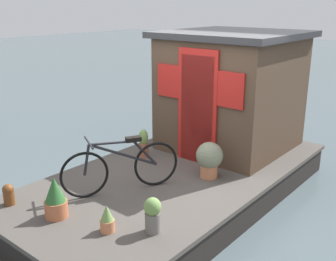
# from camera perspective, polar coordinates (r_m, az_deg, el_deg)

# --- Properties ---
(ground_plane) EXTENTS (60.00, 60.00, 0.00)m
(ground_plane) POSITION_cam_1_polar(r_m,az_deg,el_deg) (6.37, 1.17, -9.61)
(ground_plane) COLOR #4C5B60
(houseboat_deck) EXTENTS (5.23, 2.65, 0.46)m
(houseboat_deck) POSITION_cam_1_polar(r_m,az_deg,el_deg) (6.26, 1.18, -7.71)
(houseboat_deck) COLOR #4C4742
(houseboat_deck) RESTS_ON ground_plane
(houseboat_cabin) EXTENTS (2.16, 2.12, 2.00)m
(houseboat_cabin) POSITION_cam_1_polar(r_m,az_deg,el_deg) (7.05, 8.90, 5.63)
(houseboat_cabin) COLOR #4C3828
(houseboat_cabin) RESTS_ON houseboat_deck
(bicycle) EXTENTS (1.45, 0.82, 0.77)m
(bicycle) POSITION_cam_1_polar(r_m,az_deg,el_deg) (5.44, -6.59, -5.08)
(bicycle) COLOR black
(bicycle) RESTS_ON houseboat_deck
(potted_plant_sage) EXTENTS (0.16, 0.16, 0.32)m
(potted_plant_sage) POSITION_cam_1_polar(r_m,az_deg,el_deg) (4.64, -8.59, -12.25)
(potted_plant_sage) COLOR #C6754C
(potted_plant_sage) RESTS_ON houseboat_deck
(potted_plant_thyme) EXTENTS (0.27, 0.27, 0.51)m
(potted_plant_thyme) POSITION_cam_1_polar(r_m,az_deg,el_deg) (5.01, -15.62, -9.20)
(potted_plant_thyme) COLOR #B2603D
(potted_plant_thyme) RESTS_ON houseboat_deck
(potted_plant_lavender) EXTENTS (0.16, 0.16, 0.47)m
(potted_plant_lavender) POSITION_cam_1_polar(r_m,az_deg,el_deg) (6.66, -3.47, -1.85)
(potted_plant_lavender) COLOR #935138
(potted_plant_lavender) RESTS_ON houseboat_deck
(potted_plant_mint) EXTENTS (0.19, 0.19, 0.42)m
(potted_plant_mint) POSITION_cam_1_polar(r_m,az_deg,el_deg) (4.55, -2.18, -11.73)
(potted_plant_mint) COLOR slate
(potted_plant_mint) RESTS_ON houseboat_deck
(potted_plant_basil) EXTENTS (0.39, 0.39, 0.54)m
(potted_plant_basil) POSITION_cam_1_polar(r_m,az_deg,el_deg) (5.89, 5.86, -3.90)
(potted_plant_basil) COLOR #C6754C
(potted_plant_basil) RESTS_ON houseboat_deck
(mooring_bollard) EXTENTS (0.14, 0.14, 0.28)m
(mooring_bollard) POSITION_cam_1_polar(r_m,az_deg,el_deg) (5.53, -21.58, -8.31)
(mooring_bollard) COLOR brown
(mooring_bollard) RESTS_ON houseboat_deck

